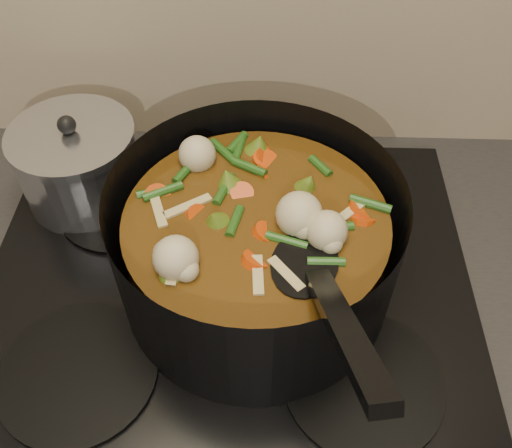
{
  "coord_description": "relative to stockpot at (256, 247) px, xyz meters",
  "views": [
    {
      "loc": [
        0.05,
        1.51,
        1.53
      ],
      "look_at": [
        0.04,
        1.93,
        1.05
      ],
      "focal_mm": 40.0,
      "sensor_mm": 36.0,
      "label": 1
    }
  ],
  "objects": [
    {
      "name": "counter",
      "position": [
        -0.04,
        0.0,
        -0.55
      ],
      "size": [
        2.64,
        0.64,
        0.91
      ],
      "color": "brown",
      "rests_on": "ground"
    },
    {
      "name": "stovetop",
      "position": [
        -0.04,
        0.0,
        -0.08
      ],
      "size": [
        0.62,
        0.54,
        0.03
      ],
      "color": "black",
      "rests_on": "counter"
    },
    {
      "name": "stockpot",
      "position": [
        0.0,
        0.0,
        0.0
      ],
      "size": [
        0.34,
        0.44,
        0.24
      ],
      "rotation": [
        0.0,
        0.0,
        -0.04
      ],
      "color": "black",
      "rests_on": "stovetop"
    },
    {
      "name": "saucepan",
      "position": [
        -0.25,
        0.15,
        -0.02
      ],
      "size": [
        0.17,
        0.17,
        0.14
      ],
      "rotation": [
        0.0,
        0.0,
        0.28
      ],
      "color": "silver",
      "rests_on": "stovetop"
    }
  ]
}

